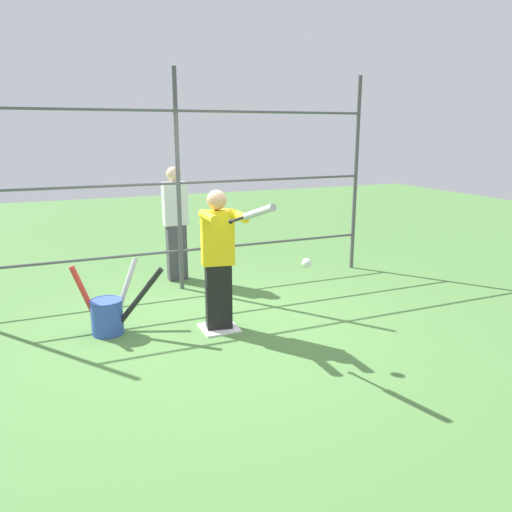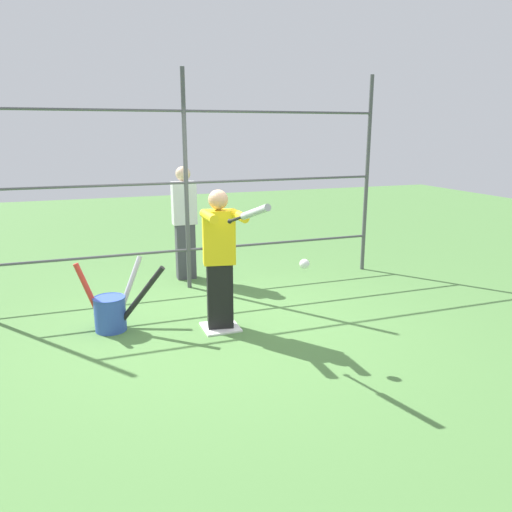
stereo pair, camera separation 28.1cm
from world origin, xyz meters
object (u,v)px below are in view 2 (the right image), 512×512
(batter, at_px, (220,256))
(bystander_behind_fence, at_px, (185,221))
(baseball_bat_swinging, at_px, (252,213))
(bat_bucket, at_px, (112,310))
(softball_in_flight, at_px, (305,264))

(batter, distance_m, bystander_behind_fence, 2.08)
(batter, bearing_deg, baseball_bat_swinging, 94.25)
(batter, distance_m, bat_bucket, 1.35)
(baseball_bat_swinging, distance_m, bat_bucket, 2.11)
(bat_bucket, bearing_deg, softball_in_flight, 143.64)
(batter, relative_size, softball_in_flight, 16.25)
(bat_bucket, bearing_deg, batter, 162.03)
(batter, xyz_separation_m, baseball_bat_swinging, (-0.06, 0.87, 0.60))
(softball_in_flight, relative_size, bystander_behind_fence, 0.06)
(batter, xyz_separation_m, bat_bucket, (1.14, -0.37, -0.61))
(baseball_bat_swinging, height_order, bat_bucket, baseball_bat_swinging)
(baseball_bat_swinging, height_order, softball_in_flight, baseball_bat_swinging)
(bystander_behind_fence, bearing_deg, bat_bucket, 54.89)
(bystander_behind_fence, bearing_deg, softball_in_flight, 100.07)
(batter, bearing_deg, softball_in_flight, 123.01)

